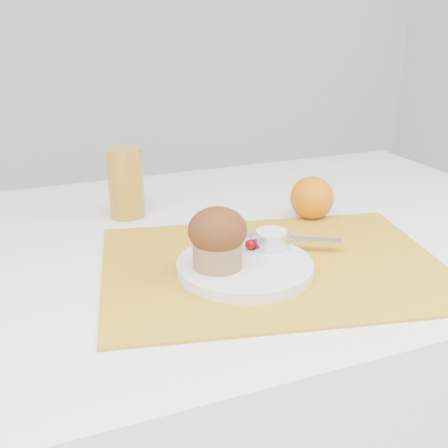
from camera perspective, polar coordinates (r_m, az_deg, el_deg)
name	(u,v)px	position (r m, az deg, el deg)	size (l,w,h in m)	color
table	(238,409)	(1.16, 1.39, -18.32)	(1.20, 0.80, 0.75)	white
placemat	(273,265)	(0.84, 4.99, -4.18)	(0.50, 0.37, 0.00)	orange
plate	(245,267)	(0.81, 2.15, -4.37)	(0.20, 0.20, 0.02)	silver
ramekin	(271,240)	(0.85, 4.83, -1.61)	(0.06, 0.06, 0.02)	silver
cream	(272,233)	(0.85, 4.86, -0.88)	(0.05, 0.05, 0.01)	silver
raspberry_near	(251,244)	(0.84, 2.72, -2.08)	(0.02, 0.02, 0.02)	#5C0203
raspberry_far	(262,245)	(0.84, 3.83, -2.18)	(0.02, 0.02, 0.02)	#61021A
butter_knife	(282,238)	(0.88, 5.91, -1.47)	(0.18, 0.01, 0.00)	silver
orange	(312,198)	(1.03, 8.93, 2.62)	(0.08, 0.08, 0.08)	orange
juice_glass	(126,183)	(1.04, -9.93, 4.13)	(0.06, 0.06, 0.13)	#BA8222
muffin	(218,237)	(0.78, -0.66, -1.36)	(0.08, 0.08, 0.09)	#9C714B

